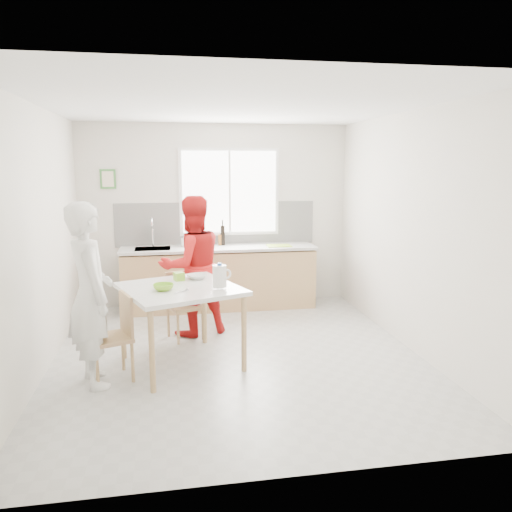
% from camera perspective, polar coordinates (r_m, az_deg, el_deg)
% --- Properties ---
extents(ground, '(4.50, 4.50, 0.00)m').
position_cam_1_polar(ground, '(5.69, -2.15, -11.29)').
color(ground, '#B7B7B2').
rests_on(ground, ground).
extents(room_shell, '(4.50, 4.50, 4.50)m').
position_cam_1_polar(room_shell, '(5.30, -2.27, 5.46)').
color(room_shell, silver).
rests_on(room_shell, ground).
extents(window, '(1.50, 0.06, 1.30)m').
position_cam_1_polar(window, '(7.53, -3.04, 7.32)').
color(window, white).
rests_on(window, room_shell).
extents(backsplash, '(3.00, 0.02, 0.65)m').
position_cam_1_polar(backsplash, '(7.56, -4.53, 3.70)').
color(backsplash, white).
rests_on(backsplash, room_shell).
extents(picture_frame, '(0.22, 0.03, 0.28)m').
position_cam_1_polar(picture_frame, '(7.52, -16.57, 8.43)').
color(picture_frame, '#438A3F').
rests_on(picture_frame, room_shell).
extents(kitchen_counter, '(2.84, 0.64, 1.37)m').
position_cam_1_polar(kitchen_counter, '(7.41, -4.26, -2.76)').
color(kitchen_counter, tan).
rests_on(kitchen_counter, ground).
extents(dining_table, '(1.42, 1.42, 0.85)m').
position_cam_1_polar(dining_table, '(5.27, -8.64, -4.43)').
color(dining_table, white).
rests_on(dining_table, ground).
extents(chair_left, '(0.51, 0.51, 0.85)m').
position_cam_1_polar(chair_left, '(5.15, -15.72, -8.47)').
color(chair_left, tan).
rests_on(chair_left, ground).
extents(chair_far, '(0.48, 0.48, 0.81)m').
position_cam_1_polar(chair_far, '(6.20, -8.34, -5.19)').
color(chair_far, tan).
rests_on(chair_far, ground).
extents(person_white, '(0.62, 0.75, 1.77)m').
position_cam_1_polar(person_white, '(4.99, -18.41, -4.23)').
color(person_white, white).
rests_on(person_white, ground).
extents(person_red, '(1.02, 0.91, 1.73)m').
position_cam_1_polar(person_red, '(6.21, -7.30, -1.15)').
color(person_red, red).
rests_on(person_red, ground).
extents(bowl_green, '(0.27, 0.27, 0.07)m').
position_cam_1_polar(bowl_green, '(5.12, -10.54, -3.52)').
color(bowl_green, '#8CD130').
rests_on(bowl_green, dining_table).
extents(bowl_white, '(0.27, 0.27, 0.05)m').
position_cam_1_polar(bowl_white, '(5.58, -6.76, -2.35)').
color(bowl_white, silver).
rests_on(bowl_white, dining_table).
extents(milk_jug, '(0.20, 0.14, 0.25)m').
position_cam_1_polar(milk_jug, '(5.09, -4.14, -2.28)').
color(milk_jug, white).
rests_on(milk_jug, dining_table).
extents(green_box, '(0.13, 0.13, 0.09)m').
position_cam_1_polar(green_box, '(5.52, -8.79, -2.32)').
color(green_box, '#85C32D').
rests_on(green_box, dining_table).
extents(spoon, '(0.13, 0.11, 0.01)m').
position_cam_1_polar(spoon, '(5.02, -8.58, -4.03)').
color(spoon, '#A5A5AA').
rests_on(spoon, dining_table).
extents(cutting_board, '(0.36, 0.26, 0.01)m').
position_cam_1_polar(cutting_board, '(7.36, 2.64, 1.18)').
color(cutting_board, '#92BA2A').
rests_on(cutting_board, kitchen_counter).
extents(wine_bottle_a, '(0.07, 0.07, 0.32)m').
position_cam_1_polar(wine_bottle_a, '(7.43, -6.52, 2.42)').
color(wine_bottle_a, black).
rests_on(wine_bottle_a, kitchen_counter).
extents(wine_bottle_b, '(0.07, 0.07, 0.30)m').
position_cam_1_polar(wine_bottle_b, '(7.44, -3.83, 2.39)').
color(wine_bottle_b, black).
rests_on(wine_bottle_b, kitchen_counter).
extents(jar_amber, '(0.06, 0.06, 0.16)m').
position_cam_1_polar(jar_amber, '(7.44, -4.11, 1.85)').
color(jar_amber, brown).
rests_on(jar_amber, kitchen_counter).
extents(soap_bottle, '(0.08, 0.08, 0.17)m').
position_cam_1_polar(soap_bottle, '(7.38, -8.24, 1.75)').
color(soap_bottle, '#999999').
rests_on(soap_bottle, kitchen_counter).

